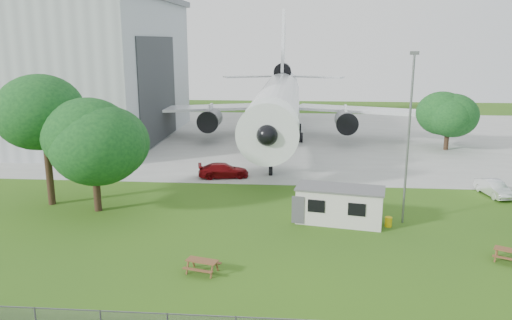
# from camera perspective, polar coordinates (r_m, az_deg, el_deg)

# --- Properties ---
(ground) EXTENTS (160.00, 160.00, 0.00)m
(ground) POSITION_cam_1_polar(r_m,az_deg,el_deg) (31.32, 3.56, -10.68)
(ground) COLOR #3F6F18
(concrete_apron) EXTENTS (120.00, 46.00, 0.03)m
(concrete_apron) POSITION_cam_1_polar(r_m,az_deg,el_deg) (67.79, 4.28, 2.60)
(concrete_apron) COLOR #B7B7B2
(concrete_apron) RESTS_ON ground
(hangar) EXTENTS (43.00, 31.00, 18.55)m
(hangar) POSITION_cam_1_polar(r_m,az_deg,el_deg) (75.21, -26.38, 9.54)
(hangar) COLOR #B2B7BC
(hangar) RESTS_ON ground
(airliner) EXTENTS (46.36, 47.73, 17.69)m
(airliner) POSITION_cam_1_polar(r_m,az_deg,el_deg) (64.91, 2.56, 6.83)
(airliner) COLOR white
(airliner) RESTS_ON ground
(site_cabin) EXTENTS (6.95, 3.82, 2.62)m
(site_cabin) POSITION_cam_1_polar(r_m,az_deg,el_deg) (36.46, 9.56, -5.08)
(site_cabin) COLOR silver
(site_cabin) RESTS_ON ground
(picnic_west) EXTENTS (2.13, 1.91, 0.76)m
(picnic_west) POSITION_cam_1_polar(r_m,az_deg,el_deg) (29.16, -6.14, -12.66)
(picnic_west) COLOR brown
(picnic_west) RESTS_ON ground
(picnic_east) EXTENTS (2.29, 2.17, 0.76)m
(picnic_east) POSITION_cam_1_polar(r_m,az_deg,el_deg) (33.81, 26.99, -10.33)
(picnic_east) COLOR brown
(picnic_east) RESTS_ON ground
(lamp_mast) EXTENTS (0.16, 0.16, 12.00)m
(lamp_mast) POSITION_cam_1_polar(r_m,az_deg,el_deg) (36.27, 17.00, 2.08)
(lamp_mast) COLOR slate
(lamp_mast) RESTS_ON ground
(tree_west_big) EXTENTS (7.41, 7.41, 11.15)m
(tree_west_big) POSITION_cam_1_polar(r_m,az_deg,el_deg) (41.89, -23.15, 5.04)
(tree_west_big) COLOR #382619
(tree_west_big) RESTS_ON ground
(tree_west_small) EXTENTS (7.63, 7.63, 9.24)m
(tree_west_small) POSITION_cam_1_polar(r_m,az_deg,el_deg) (39.28, -18.12, 1.97)
(tree_west_small) COLOR #382619
(tree_west_small) RESTS_ON ground
(tree_far_apron) EXTENTS (6.23, 6.23, 7.59)m
(tree_far_apron) POSITION_cam_1_polar(r_m,az_deg,el_deg) (63.37, 21.19, 5.03)
(tree_far_apron) COLOR #382619
(tree_far_apron) RESTS_ON ground
(car_ne_sedan) EXTENTS (2.17, 4.24, 1.33)m
(car_ne_sedan) POSITION_cam_1_polar(r_m,az_deg,el_deg) (46.67, 25.53, -2.93)
(car_ne_sedan) COLOR white
(car_ne_sedan) RESTS_ON ground
(car_apron_van) EXTENTS (5.08, 2.89, 1.39)m
(car_apron_van) POSITION_cam_1_polar(r_m,az_deg,el_deg) (47.77, -3.74, -1.21)
(car_apron_van) COLOR maroon
(car_apron_van) RESTS_ON ground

